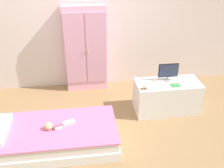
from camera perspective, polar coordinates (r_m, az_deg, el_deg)
ground_plane at (r=3.62m, az=-5.98°, el=-11.83°), size 10.00×10.00×0.02m
back_wall at (r=4.44m, az=-7.75°, el=15.68°), size 6.40×0.05×2.70m
bed at (r=3.48m, az=-13.56°, el=-11.34°), size 1.73×0.83×0.28m
doll at (r=3.36m, az=-12.77°, el=-9.01°), size 0.38×0.19×0.10m
wardrobe at (r=4.46m, az=-5.91°, el=7.78°), size 0.71×0.27×1.50m
tv_stand at (r=4.08m, az=12.14°, el=-2.77°), size 0.98×0.46×0.50m
tv_monitor at (r=3.95m, az=12.48°, el=2.85°), size 0.31×0.10×0.28m
rocking_horse_toy at (r=3.69m, az=7.43°, el=-0.39°), size 0.10×0.04×0.12m
book_green at (r=3.89m, az=14.02°, el=-0.29°), size 0.13×0.10×0.01m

